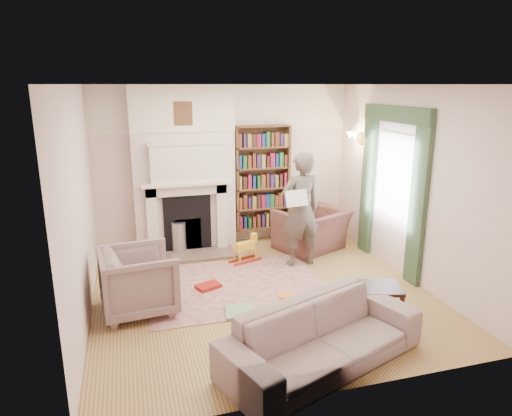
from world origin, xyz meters
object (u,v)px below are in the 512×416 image
object	(u,v)px
coffee_table	(370,303)
armchair_reading	(311,230)
rocking_horse	(245,249)
armchair_left	(139,281)
sofa	(323,336)
paraffin_heater	(179,238)
man_reading	(301,210)
bookcase	(262,178)

from	to	relation	value
coffee_table	armchair_reading	bearing A→B (deg)	100.00
coffee_table	rocking_horse	bearing A→B (deg)	129.94
armchair_left	sofa	world-z (taller)	armchair_left
paraffin_heater	armchair_left	bearing A→B (deg)	-110.49
sofa	man_reading	xyz separation A→B (m)	(0.76, 2.60, 0.59)
sofa	paraffin_heater	size ratio (longest dim) A/B	3.98
bookcase	coffee_table	world-z (taller)	bookcase
bookcase	man_reading	bearing A→B (deg)	-79.92
sofa	coffee_table	xyz separation A→B (m)	(0.94, 0.68, -0.09)
sofa	rocking_horse	size ratio (longest dim) A/B	4.23
coffee_table	paraffin_heater	distance (m)	3.55
armchair_reading	man_reading	bearing A→B (deg)	29.13
man_reading	coffee_table	world-z (taller)	man_reading
armchair_left	man_reading	xyz separation A→B (m)	(2.52, 0.90, 0.50)
paraffin_heater	sofa	bearing A→B (deg)	-74.15
coffee_table	armchair_left	bearing A→B (deg)	175.58
coffee_table	paraffin_heater	bearing A→B (deg)	139.95
bookcase	sofa	xyz separation A→B (m)	(-0.53, -3.92, -0.86)
man_reading	rocking_horse	bearing A→B (deg)	-29.41
bookcase	armchair_reading	bearing A→B (deg)	-46.31
armchair_left	coffee_table	world-z (taller)	armchair_left
paraffin_heater	man_reading	bearing A→B (deg)	-29.94
armchair_reading	paraffin_heater	xyz separation A→B (m)	(-2.25, 0.43, -0.08)
bookcase	coffee_table	xyz separation A→B (m)	(0.41, -3.24, -0.95)
armchair_reading	armchair_left	xyz separation A→B (m)	(-2.97, -1.50, 0.06)
armchair_left	man_reading	distance (m)	2.72
man_reading	rocking_horse	distance (m)	1.12
armchair_reading	rocking_horse	xyz separation A→B (m)	(-1.27, -0.27, -0.13)
sofa	coffee_table	size ratio (longest dim) A/B	3.13
sofa	man_reading	bearing A→B (deg)	52.90
man_reading	paraffin_heater	world-z (taller)	man_reading
armchair_reading	coffee_table	distance (m)	2.54
armchair_left	sofa	distance (m)	2.45
armchair_left	coffee_table	size ratio (longest dim) A/B	1.30
bookcase	paraffin_heater	xyz separation A→B (m)	(-1.56, -0.28, -0.90)
bookcase	rocking_horse	xyz separation A→B (m)	(-0.58, -0.98, -0.95)
sofa	coffee_table	bearing A→B (deg)	15.31
bookcase	rocking_horse	world-z (taller)	bookcase
armchair_left	coffee_table	distance (m)	2.89
coffee_table	rocking_horse	world-z (taller)	rocking_horse
bookcase	armchair_left	size ratio (longest dim) A/B	2.03
armchair_reading	paraffin_heater	distance (m)	2.29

